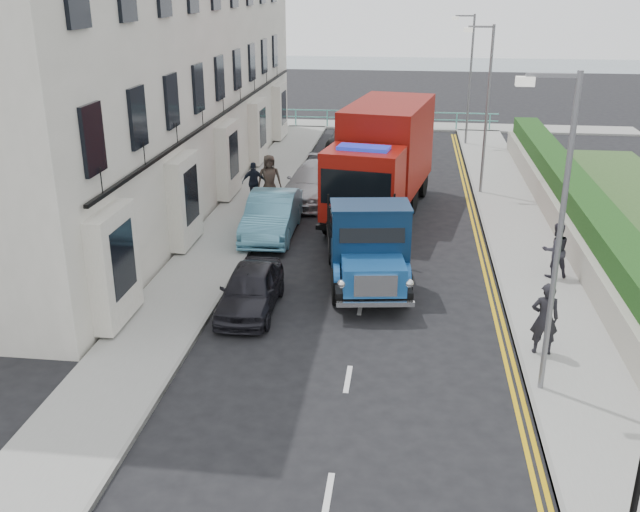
{
  "coord_description": "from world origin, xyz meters",
  "views": [
    {
      "loc": [
        1.15,
        -16.26,
        8.55
      ],
      "look_at": [
        -1.17,
        2.16,
        1.4
      ],
      "focal_mm": 40.0,
      "sensor_mm": 36.0,
      "label": 1
    }
  ],
  "objects_px": {
    "lamp_far": "(468,72)",
    "bedford_lorry": "(369,251)",
    "pedestrian_east_near": "(545,318)",
    "parked_car_front": "(250,289)",
    "lamp_near": "(555,222)",
    "lamp_mid": "(485,101)",
    "red_lorry": "(383,157)"
  },
  "relations": [
    {
      "from": "red_lorry",
      "to": "parked_car_front",
      "type": "xyz_separation_m",
      "value": [
        -3.18,
        -9.58,
        -1.6
      ]
    },
    {
      "from": "bedford_lorry",
      "to": "parked_car_front",
      "type": "height_order",
      "value": "bedford_lorry"
    },
    {
      "from": "pedestrian_east_near",
      "to": "parked_car_front",
      "type": "bearing_deg",
      "value": -13.06
    },
    {
      "from": "lamp_mid",
      "to": "lamp_far",
      "type": "height_order",
      "value": "same"
    },
    {
      "from": "lamp_near",
      "to": "lamp_mid",
      "type": "xyz_separation_m",
      "value": [
        0.0,
        16.0,
        0.0
      ]
    },
    {
      "from": "lamp_near",
      "to": "lamp_far",
      "type": "distance_m",
      "value": 26.0
    },
    {
      "from": "lamp_mid",
      "to": "bedford_lorry",
      "type": "height_order",
      "value": "lamp_mid"
    },
    {
      "from": "lamp_far",
      "to": "parked_car_front",
      "type": "height_order",
      "value": "lamp_far"
    },
    {
      "from": "lamp_mid",
      "to": "parked_car_front",
      "type": "xyz_separation_m",
      "value": [
        -7.19,
        -12.63,
        -3.36
      ]
    },
    {
      "from": "parked_car_front",
      "to": "pedestrian_east_near",
      "type": "relative_size",
      "value": 2.03
    },
    {
      "from": "lamp_near",
      "to": "pedestrian_east_near",
      "type": "bearing_deg",
      "value": 76.75
    },
    {
      "from": "lamp_mid",
      "to": "parked_car_front",
      "type": "distance_m",
      "value": 14.92
    },
    {
      "from": "red_lorry",
      "to": "pedestrian_east_near",
      "type": "xyz_separation_m",
      "value": [
        4.4,
        -11.31,
        -1.19
      ]
    },
    {
      "from": "lamp_far",
      "to": "bedford_lorry",
      "type": "bearing_deg",
      "value": -100.98
    },
    {
      "from": "lamp_near",
      "to": "bedford_lorry",
      "type": "distance_m",
      "value": 7.12
    },
    {
      "from": "lamp_mid",
      "to": "pedestrian_east_near",
      "type": "height_order",
      "value": "lamp_mid"
    },
    {
      "from": "bedford_lorry",
      "to": "pedestrian_east_near",
      "type": "xyz_separation_m",
      "value": [
        4.43,
        -3.53,
        -0.19
      ]
    },
    {
      "from": "parked_car_front",
      "to": "pedestrian_east_near",
      "type": "distance_m",
      "value": 7.78
    },
    {
      "from": "lamp_near",
      "to": "red_lorry",
      "type": "bearing_deg",
      "value": 107.2
    },
    {
      "from": "bedford_lorry",
      "to": "parked_car_front",
      "type": "bearing_deg",
      "value": -158.47
    },
    {
      "from": "lamp_near",
      "to": "bedford_lorry",
      "type": "height_order",
      "value": "lamp_near"
    },
    {
      "from": "lamp_far",
      "to": "parked_car_front",
      "type": "xyz_separation_m",
      "value": [
        -7.19,
        -22.63,
        -3.36
      ]
    },
    {
      "from": "red_lorry",
      "to": "parked_car_front",
      "type": "distance_m",
      "value": 10.22
    },
    {
      "from": "lamp_near",
      "to": "lamp_mid",
      "type": "relative_size",
      "value": 1.0
    },
    {
      "from": "lamp_mid",
      "to": "lamp_far",
      "type": "xyz_separation_m",
      "value": [
        0.0,
        10.0,
        0.0
      ]
    },
    {
      "from": "bedford_lorry",
      "to": "pedestrian_east_near",
      "type": "relative_size",
      "value": 3.2
    },
    {
      "from": "red_lorry",
      "to": "parked_car_front",
      "type": "height_order",
      "value": "red_lorry"
    },
    {
      "from": "lamp_mid",
      "to": "parked_car_front",
      "type": "bearing_deg",
      "value": -119.65
    },
    {
      "from": "lamp_near",
      "to": "bedford_lorry",
      "type": "relative_size",
      "value": 1.2
    },
    {
      "from": "lamp_far",
      "to": "red_lorry",
      "type": "relative_size",
      "value": 0.84
    },
    {
      "from": "lamp_far",
      "to": "lamp_mid",
      "type": "bearing_deg",
      "value": -90.0
    },
    {
      "from": "lamp_near",
      "to": "lamp_far",
      "type": "height_order",
      "value": "same"
    }
  ]
}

